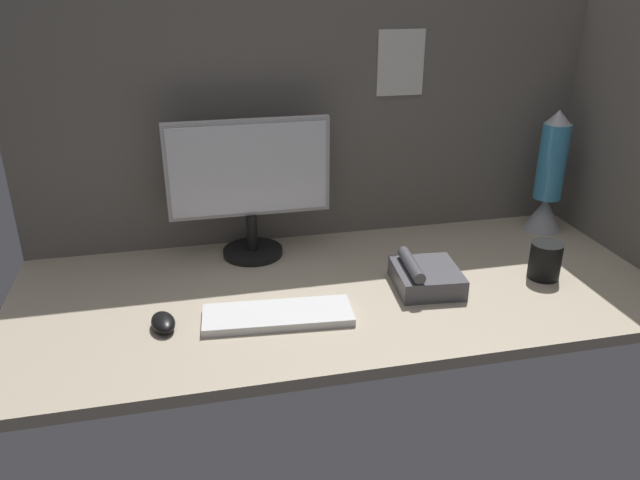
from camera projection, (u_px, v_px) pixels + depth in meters
The scene contains 8 objects.
ground_plane at pixel (346, 288), 172.85cm from camera, with size 180.00×80.00×3.00cm, color tan.
cubicle_wall_back at pixel (317, 120), 190.72cm from camera, with size 180.00×5.50×74.14cm.
monitor at pixel (249, 181), 180.68cm from camera, with size 47.47×18.00×41.22cm.
keyboard at pixel (278, 315), 154.64cm from camera, with size 37.00×13.00×2.00cm, color silver.
mouse at pixel (163, 322), 150.17cm from camera, with size 5.60×9.60×3.40cm, color black.
mug_black_travel at pixel (545, 261), 173.51cm from camera, with size 8.71×8.71×10.42cm.
lava_lamp at pixel (549, 181), 201.09cm from camera, with size 12.17×12.17×39.82cm.
desk_phone at pixel (425, 277), 169.06cm from camera, with size 18.63×20.44×8.80cm.
Camera 1 is at (-40.73, -147.36, 80.58)cm, focal length 34.99 mm.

